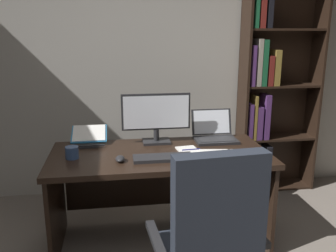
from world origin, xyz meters
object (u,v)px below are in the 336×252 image
at_px(bookshelf, 270,92).
at_px(computer_mouse, 120,159).
at_px(reading_stand_with_book, 89,136).
at_px(coffee_mug, 72,153).
at_px(laptop, 214,134).
at_px(monitor, 156,118).
at_px(keyboard, 163,158).
at_px(open_binder, 232,157).
at_px(pen, 191,149).
at_px(desk, 159,174).
at_px(notepad, 189,151).

relative_size(bookshelf, computer_mouse, 20.92).
height_order(reading_stand_with_book, coffee_mug, reading_stand_with_book).
relative_size(bookshelf, laptop, 6.38).
bearing_deg(computer_mouse, monitor, 53.55).
height_order(keyboard, open_binder, same).
xyz_separation_m(computer_mouse, pen, (0.53, 0.15, -0.01)).
distance_m(monitor, open_binder, 0.70).
bearing_deg(monitor, coffee_mug, -155.44).
relative_size(desk, pen, 11.59).
relative_size(keyboard, pen, 3.00).
bearing_deg(pen, keyboard, -147.67).
relative_size(computer_mouse, notepad, 0.50).
bearing_deg(reading_stand_with_book, desk, -23.97).
bearing_deg(laptop, notepad, -135.90).
xyz_separation_m(keyboard, open_binder, (0.49, -0.05, -0.00)).
height_order(laptop, notepad, laptop).
bearing_deg(notepad, keyboard, -145.32).
height_order(keyboard, pen, keyboard).
height_order(computer_mouse, reading_stand_with_book, reading_stand_with_book).
bearing_deg(reading_stand_with_book, bookshelf, 17.29).
height_order(notepad, coffee_mug, coffee_mug).
height_order(laptop, keyboard, laptop).
distance_m(bookshelf, reading_stand_with_book, 1.85).
height_order(laptop, open_binder, laptop).
xyz_separation_m(desk, keyboard, (0.00, -0.23, 0.21)).
height_order(keyboard, coffee_mug, coffee_mug).
bearing_deg(computer_mouse, coffee_mug, 160.99).
relative_size(keyboard, computer_mouse, 4.04).
height_order(desk, open_binder, open_binder).
bearing_deg(laptop, bookshelf, 39.38).
relative_size(desk, monitor, 2.95).
bearing_deg(bookshelf, coffee_mug, -154.20).
xyz_separation_m(laptop, computer_mouse, (-0.79, -0.41, -0.03)).
bearing_deg(notepad, desk, 159.90).
xyz_separation_m(keyboard, notepad, (0.21, 0.15, -0.01)).
bearing_deg(open_binder, coffee_mug, -179.96).
bearing_deg(laptop, coffee_mug, -165.22).
xyz_separation_m(keyboard, pen, (0.23, 0.15, 0.00)).
bearing_deg(desk, notepad, -20.10).
bearing_deg(monitor, laptop, 0.64).
height_order(open_binder, coffee_mug, coffee_mug).
relative_size(bookshelf, coffee_mug, 23.26).
relative_size(desk, coffee_mug, 17.35).
bearing_deg(reading_stand_with_book, notepad, -22.87).
relative_size(laptop, notepad, 1.62).
xyz_separation_m(monitor, keyboard, (-0.00, -0.41, -0.20)).
bearing_deg(open_binder, laptop, 98.59).
distance_m(laptop, coffee_mug, 1.16).
distance_m(desk, open_binder, 0.60).
height_order(keyboard, computer_mouse, computer_mouse).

